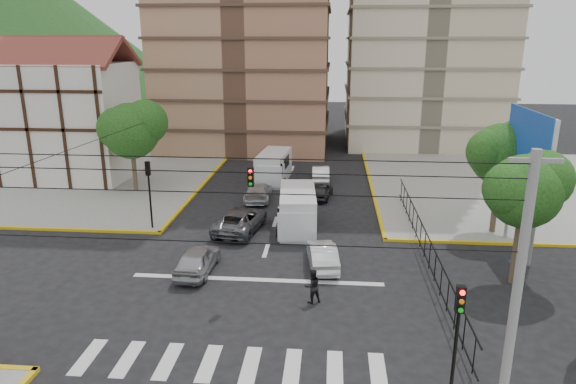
# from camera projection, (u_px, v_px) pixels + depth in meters

# --- Properties ---
(ground) EXTENTS (160.00, 160.00, 0.00)m
(ground) POSITION_uv_depth(u_px,v_px,m) (253.00, 291.00, 25.27)
(ground) COLOR black
(ground) RESTS_ON ground
(sidewalk_nw) EXTENTS (26.00, 26.00, 0.15)m
(sidewalk_nw) POSITION_uv_depth(u_px,v_px,m) (66.00, 176.00, 45.98)
(sidewalk_nw) COLOR gray
(sidewalk_nw) RESTS_ON ground
(sidewalk_ne) EXTENTS (26.00, 26.00, 0.15)m
(sidewalk_ne) POSITION_uv_depth(u_px,v_px,m) (527.00, 187.00, 42.70)
(sidewalk_ne) COLOR gray
(sidewalk_ne) RESTS_ON ground
(crosswalk_stripes) EXTENTS (12.00, 2.40, 0.01)m
(crosswalk_stripes) POSITION_uv_depth(u_px,v_px,m) (230.00, 364.00, 19.54)
(crosswalk_stripes) COLOR silver
(crosswalk_stripes) RESTS_ON ground
(stop_line) EXTENTS (13.00, 0.40, 0.01)m
(stop_line) POSITION_uv_depth(u_px,v_px,m) (257.00, 280.00, 26.41)
(stop_line) COLOR silver
(stop_line) RESTS_ON ground
(tudor_building) EXTENTS (10.80, 8.05, 12.23)m
(tudor_building) POSITION_uv_depth(u_px,v_px,m) (70.00, 119.00, 44.42)
(tudor_building) COLOR silver
(tudor_building) RESTS_ON ground
(distant_hill) EXTENTS (70.00, 70.00, 28.00)m
(distant_hill) POSITION_uv_depth(u_px,v_px,m) (9.00, 27.00, 92.61)
(distant_hill) COLOR #224D19
(distant_hill) RESTS_ON ground
(park_fence) EXTENTS (0.10, 22.50, 1.66)m
(park_fence) POSITION_uv_depth(u_px,v_px,m) (424.00, 260.00, 28.82)
(park_fence) COLOR black
(park_fence) RESTS_ON ground
(billboard) EXTENTS (0.36, 6.20, 8.10)m
(billboard) POSITION_uv_depth(u_px,v_px,m) (529.00, 151.00, 28.09)
(billboard) COLOR slate
(billboard) RESTS_ON ground
(tree_park_a) EXTENTS (4.41, 3.60, 6.83)m
(tree_park_a) POSITION_uv_depth(u_px,v_px,m) (526.00, 188.00, 24.68)
(tree_park_a) COLOR #473828
(tree_park_a) RESTS_ON ground
(tree_park_c) EXTENTS (4.65, 3.80, 7.25)m
(tree_park_c) POSITION_uv_depth(u_px,v_px,m) (503.00, 151.00, 31.19)
(tree_park_c) COLOR #473828
(tree_park_c) RESTS_ON ground
(tree_tudor) EXTENTS (5.39, 4.40, 7.43)m
(tree_tudor) POSITION_uv_depth(u_px,v_px,m) (132.00, 128.00, 40.04)
(tree_tudor) COLOR #473828
(tree_tudor) RESTS_ON ground
(traffic_light_se) EXTENTS (0.28, 0.22, 4.40)m
(traffic_light_se) POSITION_uv_depth(u_px,v_px,m) (457.00, 327.00, 16.29)
(traffic_light_se) COLOR black
(traffic_light_se) RESTS_ON ground
(traffic_light_nw) EXTENTS (0.28, 0.22, 4.40)m
(traffic_light_nw) POSITION_uv_depth(u_px,v_px,m) (149.00, 184.00, 32.46)
(traffic_light_nw) COLOR black
(traffic_light_nw) RESTS_ON ground
(traffic_light_hanging) EXTENTS (18.00, 9.12, 0.92)m
(traffic_light_hanging) POSITION_uv_depth(u_px,v_px,m) (243.00, 187.00, 21.64)
(traffic_light_hanging) COLOR black
(traffic_light_hanging) RESTS_ON ground
(utility_pole_se) EXTENTS (1.40, 0.28, 9.00)m
(utility_pole_se) POSITION_uv_depth(u_px,v_px,m) (516.00, 300.00, 14.57)
(utility_pole_se) COLOR slate
(utility_pole_se) RESTS_ON ground
(van_right_lane) EXTENTS (2.66, 5.84, 2.56)m
(van_right_lane) POSITION_uv_depth(u_px,v_px,m) (297.00, 212.00, 32.94)
(van_right_lane) COLOR silver
(van_right_lane) RESTS_ON ground
(van_left_lane) EXTENTS (2.72, 5.83, 2.54)m
(van_left_lane) POSITION_uv_depth(u_px,v_px,m) (273.00, 168.00, 44.19)
(van_left_lane) COLOR silver
(van_left_lane) RESTS_ON ground
(car_silver_front_left) EXTENTS (1.86, 4.24, 1.42)m
(car_silver_front_left) POSITION_uv_depth(u_px,v_px,m) (197.00, 260.00, 27.09)
(car_silver_front_left) COLOR #A6A6AA
(car_silver_front_left) RESTS_ON ground
(car_white_front_right) EXTENTS (1.96, 4.23, 1.34)m
(car_white_front_right) POSITION_uv_depth(u_px,v_px,m) (322.00, 255.00, 27.80)
(car_white_front_right) COLOR white
(car_white_front_right) RESTS_ON ground
(car_grey_mid_left) EXTENTS (3.24, 5.63, 1.48)m
(car_grey_mid_left) POSITION_uv_depth(u_px,v_px,m) (240.00, 220.00, 32.95)
(car_grey_mid_left) COLOR #5B5D63
(car_grey_mid_left) RESTS_ON ground
(car_silver_rear_left) EXTENTS (2.09, 4.75, 1.36)m
(car_silver_rear_left) POSITION_uv_depth(u_px,v_px,m) (258.00, 191.00, 39.34)
(car_silver_rear_left) COLOR #BABABF
(car_silver_rear_left) RESTS_ON ground
(car_darkgrey_mid_right) EXTENTS (2.06, 3.86, 1.25)m
(car_darkgrey_mid_right) POSITION_uv_depth(u_px,v_px,m) (321.00, 191.00, 39.72)
(car_darkgrey_mid_right) COLOR #272729
(car_darkgrey_mid_right) RESTS_ON ground
(car_white_rear_right) EXTENTS (1.58, 4.19, 1.37)m
(car_white_rear_right) POSITION_uv_depth(u_px,v_px,m) (321.00, 173.00, 44.62)
(car_white_rear_right) COLOR white
(car_white_rear_right) RESTS_ON ground
(pedestrian_crosswalk) EXTENTS (1.00, 0.91, 1.66)m
(pedestrian_crosswalk) POSITION_uv_depth(u_px,v_px,m) (312.00, 286.00, 23.93)
(pedestrian_crosswalk) COLOR black
(pedestrian_crosswalk) RESTS_ON ground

